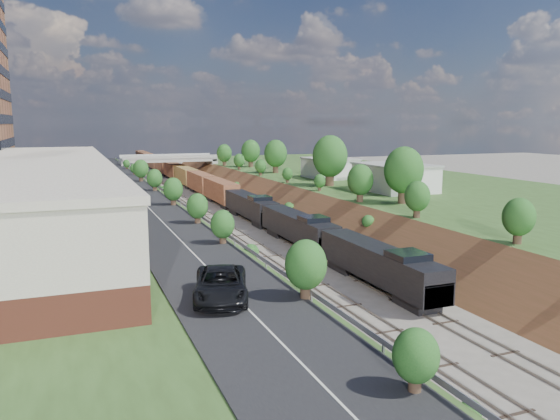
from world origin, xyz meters
The scene contains 17 objects.
ground centered at (0.00, 0.00, 0.00)m, with size 400.00×400.00×0.00m, color #6B665B.
platform_left centered at (-33.00, 60.00, 2.50)m, with size 44.00×180.00×5.00m, color #324D1F.
platform_right centered at (33.00, 60.00, 2.50)m, with size 44.00×180.00×5.00m, color #324D1F.
embankment_left centered at (-11.00, 60.00, 0.00)m, with size 7.07×180.00×7.07m, color brown.
embankment_right centered at (11.00, 60.00, 0.00)m, with size 7.07×180.00×7.07m, color brown.
rail_left_track centered at (-2.60, 60.00, 0.09)m, with size 1.58×180.00×0.18m, color gray.
rail_right_track centered at (2.60, 60.00, 0.09)m, with size 1.58×180.00×0.18m, color gray.
road centered at (-15.50, 60.00, 5.05)m, with size 8.00×180.00×0.10m, color black.
guardrail centered at (-11.40, 59.80, 5.55)m, with size 0.10×171.00×0.70m.
commercial_building centered at (-28.00, 38.00, 8.51)m, with size 14.30×62.30×7.00m.
overpass centered at (0.00, 122.00, 4.92)m, with size 24.50×8.30×7.40m.
white_building_near centered at (23.50, 52.00, 7.00)m, with size 9.00×12.00×4.00m, color silver.
white_building_far centered at (23.00, 74.00, 6.80)m, with size 8.00×10.00×3.60m, color silver.
tree_right_large centered at (17.00, 40.00, 9.38)m, with size 5.25×5.25×7.61m.
tree_left_crest centered at (-11.80, 20.00, 7.04)m, with size 2.45×2.45×3.55m.
freight_train centered at (2.60, 112.15, 2.67)m, with size 3.11×191.62×4.64m.
suv centered at (-16.48, 9.49, 6.04)m, with size 3.13×6.80×1.89m, color black.
Camera 1 is at (-24.74, -21.52, 15.75)m, focal length 35.00 mm.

